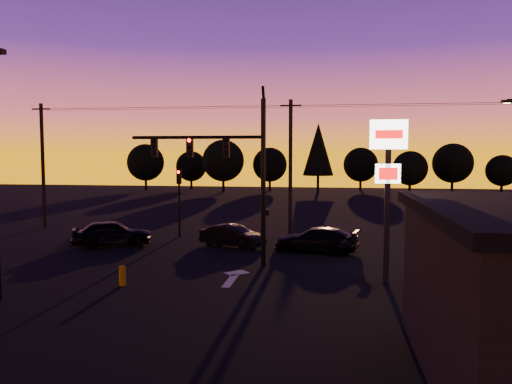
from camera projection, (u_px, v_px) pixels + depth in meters
ground at (214, 286)px, 20.37m from camera, size 120.00×120.00×0.00m
lane_arrow at (234, 277)px, 21.94m from camera, size 1.20×3.10×0.01m
traffic_signal_mast at (230, 164)px, 23.93m from camera, size 6.79×0.52×8.58m
secondary_signal at (179, 193)px, 32.21m from camera, size 0.30×0.31×4.35m
pylon_sign at (388, 166)px, 20.43m from camera, size 1.50×0.28×6.80m
utility_pole_0 at (43, 165)px, 36.17m from camera, size 1.40×0.26×9.00m
utility_pole_1 at (290, 166)px, 33.52m from camera, size 1.40×0.26×9.00m
power_wires at (291, 106)px, 33.21m from camera, size 36.00×1.22×0.07m
bollard at (122, 276)px, 20.47m from camera, size 0.27×0.27×0.81m
tree_0 at (146, 162)px, 72.59m from camera, size 5.36×5.36×6.74m
tree_1 at (191, 166)px, 74.71m from camera, size 4.54×4.54×5.71m
tree_2 at (223, 161)px, 68.83m from camera, size 5.77×5.78×7.26m
tree_3 at (270, 165)px, 71.94m from camera, size 4.95×4.95×6.22m
tree_4 at (318, 149)px, 67.78m from camera, size 4.18×4.18×9.50m
tree_5 at (361, 165)px, 71.99m from camera, size 4.95×4.95×6.22m
tree_6 at (410, 168)px, 65.22m from camera, size 4.54×4.54×5.71m
tree_7 at (453, 163)px, 67.25m from camera, size 5.36×5.36×6.74m
tree_8 at (502, 171)px, 65.45m from camera, size 4.12×4.12×5.19m
car_left at (112, 233)px, 29.16m from camera, size 4.82×3.42×1.53m
car_mid at (232, 236)px, 29.00m from camera, size 4.12×2.72×1.28m
car_right at (316, 240)px, 27.41m from camera, size 5.00×2.88×1.36m
suv_parked at (506, 298)px, 16.16m from camera, size 3.47×5.77×1.50m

